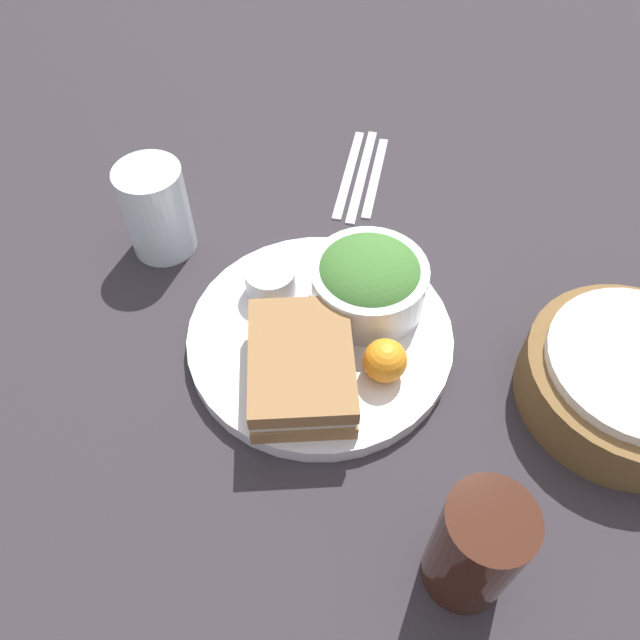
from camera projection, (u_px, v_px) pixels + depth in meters
ground_plane at (320, 342)px, 0.67m from camera, size 4.00×4.00×0.00m
plate at (320, 337)px, 0.66m from camera, size 0.28×0.28×0.02m
sandwich at (300, 366)px, 0.60m from camera, size 0.16×0.14×0.05m
salad_bowl at (369, 281)px, 0.65m from camera, size 0.12×0.12×0.07m
dressing_cup at (270, 281)px, 0.68m from camera, size 0.06×0.06×0.03m
orange_wedge at (385, 361)px, 0.61m from camera, size 0.04×0.04×0.04m
drink_glass at (475, 548)px, 0.47m from camera, size 0.07×0.07×0.13m
bread_basket at (627, 380)px, 0.60m from camera, size 0.20×0.20×0.07m
fork at (349, 173)px, 0.84m from camera, size 0.18×0.03×0.01m
knife at (362, 174)px, 0.83m from camera, size 0.19×0.03×0.01m
spoon at (375, 176)px, 0.83m from camera, size 0.16×0.03×0.01m
water_glass at (156, 210)px, 0.71m from camera, size 0.08×0.08×0.11m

